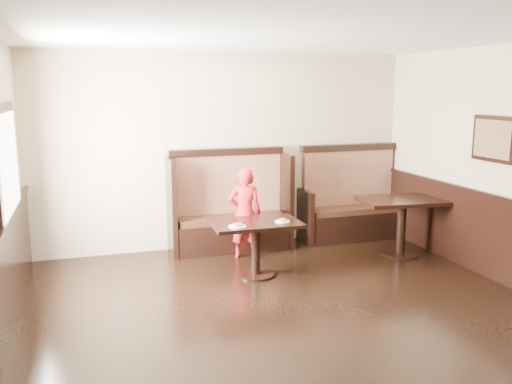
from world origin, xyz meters
name	(u,v)px	position (x,y,z in m)	size (l,w,h in m)	color
ground	(326,350)	(0.00, 0.00, 0.00)	(7.00, 7.00, 0.00)	black
room_shell	(284,272)	(-0.30, 0.28, 0.67)	(7.00, 7.00, 7.00)	#C0B18B
booth_main	(229,213)	(0.00, 3.30, 0.53)	(1.75, 0.72, 1.45)	black
booth_neighbor	(351,207)	(1.95, 3.29, 0.48)	(1.65, 0.72, 1.45)	black
table_main	(256,234)	(0.00, 2.05, 0.53)	(1.10, 0.70, 0.69)	black
table_neighbor	(402,213)	(2.20, 2.27, 0.60)	(1.23, 0.88, 0.80)	black
child	(245,213)	(0.09, 2.80, 0.62)	(0.45, 0.30, 1.25)	red
pizza_plate_left	(237,226)	(-0.28, 1.88, 0.70)	(0.21, 0.21, 0.04)	white
pizza_plate_right	(282,221)	(0.31, 1.95, 0.70)	(0.18, 0.18, 0.03)	white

